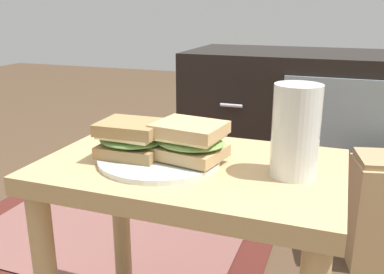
# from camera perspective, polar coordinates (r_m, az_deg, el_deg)

# --- Properties ---
(side_table) EXTENTS (0.56, 0.36, 0.46)m
(side_table) POSITION_cam_1_polar(r_m,az_deg,el_deg) (0.83, -0.08, -9.28)
(side_table) COLOR tan
(side_table) RESTS_ON ground
(tv_cabinet) EXTENTS (0.96, 0.46, 0.58)m
(tv_cabinet) POSITION_cam_1_polar(r_m,az_deg,el_deg) (1.71, 15.84, 1.28)
(tv_cabinet) COLOR black
(tv_cabinet) RESTS_ON ground
(area_rug) EXTENTS (1.07, 0.70, 0.01)m
(area_rug) POSITION_cam_1_polar(r_m,az_deg,el_deg) (1.49, -11.25, -12.78)
(area_rug) COLOR #4C1E19
(area_rug) RESTS_ON ground
(plate) EXTENTS (0.23, 0.23, 0.01)m
(plate) POSITION_cam_1_polar(r_m,az_deg,el_deg) (0.80, -4.41, -3.02)
(plate) COLOR silver
(plate) RESTS_ON side_table
(sandwich_front) EXTENTS (0.13, 0.10, 0.07)m
(sandwich_front) POSITION_cam_1_polar(r_m,az_deg,el_deg) (0.80, -8.22, -0.22)
(sandwich_front) COLOR #9E7A4C
(sandwich_front) RESTS_ON plate
(sandwich_back) EXTENTS (0.15, 0.13, 0.07)m
(sandwich_back) POSITION_cam_1_polar(r_m,az_deg,el_deg) (0.77, -0.59, -0.43)
(sandwich_back) COLOR tan
(sandwich_back) RESTS_ON plate
(beer_glass) EXTENTS (0.08, 0.08, 0.16)m
(beer_glass) POSITION_cam_1_polar(r_m,az_deg,el_deg) (0.73, 13.84, 0.53)
(beer_glass) COLOR silver
(beer_glass) RESTS_ON side_table
(coaster) EXTENTS (0.09, 0.09, 0.01)m
(coaster) POSITION_cam_1_polar(r_m,az_deg,el_deg) (0.96, -7.53, 0.25)
(coaster) COLOR navy
(coaster) RESTS_ON side_table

